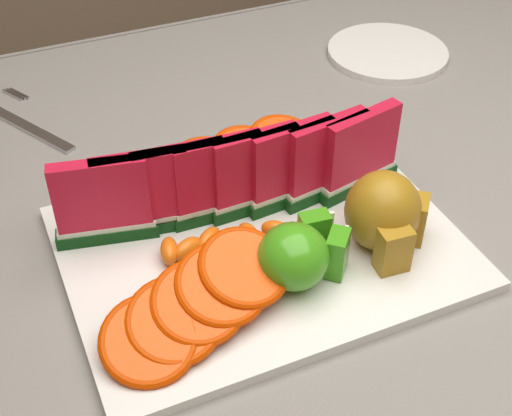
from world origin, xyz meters
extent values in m
cube|color=#492B1D|center=(0.00, 0.00, 0.73)|extent=(1.40, 0.90, 0.03)
cube|color=#492B1D|center=(0.64, 0.39, 0.36)|extent=(0.06, 0.06, 0.72)
cube|color=gray|center=(0.00, 0.00, 0.75)|extent=(1.52, 1.02, 0.01)
cube|color=gray|center=(0.00, 0.51, 0.66)|extent=(1.52, 0.01, 0.20)
cube|color=silver|center=(-0.08, -0.03, 0.76)|extent=(0.40, 0.30, 0.01)
ellipsoid|color=#2B9220|center=(-0.07, -0.10, 0.80)|extent=(0.09, 0.09, 0.06)
cube|color=#2B9220|center=(-0.03, -0.10, 0.80)|extent=(0.03, 0.03, 0.05)
cube|color=beige|center=(-0.02, -0.10, 0.80)|extent=(0.02, 0.02, 0.05)
cube|color=#2B9220|center=(-0.03, -0.07, 0.80)|extent=(0.03, 0.02, 0.05)
cube|color=beige|center=(-0.03, -0.07, 0.80)|extent=(0.03, 0.01, 0.05)
ellipsoid|color=olive|center=(0.04, -0.08, 0.81)|extent=(0.10, 0.10, 0.09)
cube|color=olive|center=(0.03, -0.12, 0.79)|extent=(0.03, 0.02, 0.05)
cube|color=olive|center=(0.07, -0.09, 0.79)|extent=(0.04, 0.04, 0.05)
cylinder|color=silver|center=(0.27, 0.28, 0.76)|extent=(0.21, 0.21, 0.01)
cube|color=silver|center=(-0.26, 0.30, 0.76)|extent=(0.09, 0.16, 0.00)
cube|color=silver|center=(-0.27, 0.39, 0.76)|extent=(0.02, 0.04, 0.00)
cube|color=silver|center=(-0.26, 0.39, 0.76)|extent=(0.02, 0.04, 0.00)
cube|color=silver|center=(-0.26, 0.39, 0.76)|extent=(0.02, 0.04, 0.00)
cube|color=#09380B|center=(-0.22, 0.04, 0.78)|extent=(0.11, 0.04, 0.01)
cube|color=silver|center=(-0.22, 0.04, 0.79)|extent=(0.10, 0.04, 0.01)
cube|color=#BF0022|center=(-0.22, 0.04, 0.83)|extent=(0.10, 0.04, 0.08)
cube|color=#09380B|center=(-0.18, 0.03, 0.78)|extent=(0.11, 0.04, 0.01)
cube|color=silver|center=(-0.18, 0.03, 0.79)|extent=(0.10, 0.03, 0.01)
cube|color=#BF0022|center=(-0.18, 0.03, 0.83)|extent=(0.10, 0.03, 0.08)
cube|color=#09380B|center=(-0.14, 0.03, 0.78)|extent=(0.11, 0.03, 0.01)
cube|color=silver|center=(-0.14, 0.03, 0.79)|extent=(0.10, 0.03, 0.01)
cube|color=#BF0022|center=(-0.14, 0.03, 0.83)|extent=(0.10, 0.02, 0.08)
cube|color=#09380B|center=(-0.10, 0.03, 0.78)|extent=(0.11, 0.02, 0.01)
cube|color=silver|center=(-0.10, 0.03, 0.79)|extent=(0.10, 0.02, 0.01)
cube|color=#BF0022|center=(-0.10, 0.03, 0.83)|extent=(0.10, 0.02, 0.08)
cube|color=#09380B|center=(-0.06, 0.02, 0.78)|extent=(0.11, 0.02, 0.01)
cube|color=silver|center=(-0.06, 0.02, 0.79)|extent=(0.10, 0.02, 0.01)
cube|color=#BF0022|center=(-0.06, 0.02, 0.83)|extent=(0.10, 0.02, 0.08)
cube|color=#09380B|center=(-0.02, 0.02, 0.78)|extent=(0.11, 0.03, 0.01)
cube|color=silver|center=(-0.02, 0.02, 0.79)|extent=(0.10, 0.03, 0.01)
cube|color=#BF0022|center=(-0.02, 0.02, 0.83)|extent=(0.10, 0.02, 0.08)
cube|color=#09380B|center=(0.02, 0.01, 0.78)|extent=(0.11, 0.04, 0.01)
cube|color=silver|center=(0.02, 0.01, 0.79)|extent=(0.10, 0.03, 0.01)
cube|color=#BF0022|center=(0.02, 0.01, 0.83)|extent=(0.10, 0.03, 0.08)
cube|color=#09380B|center=(0.06, 0.01, 0.78)|extent=(0.11, 0.04, 0.01)
cube|color=silver|center=(0.06, 0.01, 0.79)|extent=(0.10, 0.04, 0.01)
cube|color=#BF0022|center=(0.06, 0.01, 0.83)|extent=(0.10, 0.04, 0.08)
cylinder|color=red|center=(-0.22, -0.12, 0.79)|extent=(0.09, 0.09, 0.04)
torus|color=red|center=(-0.22, -0.12, 0.79)|extent=(0.10, 0.10, 0.04)
cylinder|color=red|center=(-0.20, -0.11, 0.79)|extent=(0.09, 0.08, 0.04)
torus|color=red|center=(-0.20, -0.11, 0.79)|extent=(0.10, 0.09, 0.04)
cylinder|color=red|center=(-0.17, -0.11, 0.80)|extent=(0.08, 0.08, 0.04)
torus|color=red|center=(-0.17, -0.11, 0.80)|extent=(0.09, 0.09, 0.04)
cylinder|color=red|center=(-0.15, -0.10, 0.80)|extent=(0.09, 0.09, 0.04)
torus|color=red|center=(-0.15, -0.10, 0.80)|extent=(0.10, 0.10, 0.04)
cylinder|color=red|center=(-0.12, -0.09, 0.80)|extent=(0.10, 0.10, 0.04)
torus|color=red|center=(-0.12, -0.09, 0.80)|extent=(0.11, 0.11, 0.04)
cylinder|color=red|center=(-0.19, 0.09, 0.78)|extent=(0.08, 0.08, 0.03)
torus|color=red|center=(-0.19, 0.09, 0.78)|extent=(0.09, 0.09, 0.03)
cylinder|color=red|center=(-0.14, 0.09, 0.79)|extent=(0.09, 0.09, 0.03)
torus|color=red|center=(-0.14, 0.09, 0.79)|extent=(0.10, 0.10, 0.03)
cylinder|color=red|center=(-0.09, 0.09, 0.79)|extent=(0.09, 0.09, 0.03)
torus|color=red|center=(-0.09, 0.09, 0.79)|extent=(0.11, 0.10, 0.03)
cylinder|color=red|center=(-0.04, 0.09, 0.79)|extent=(0.10, 0.10, 0.03)
torus|color=red|center=(-0.04, 0.09, 0.79)|extent=(0.11, 0.11, 0.03)
cylinder|color=red|center=(0.01, 0.09, 0.80)|extent=(0.10, 0.10, 0.03)
torus|color=red|center=(0.01, 0.09, 0.80)|extent=(0.12, 0.12, 0.03)
ellipsoid|color=#F35906|center=(-0.17, -0.02, 0.78)|extent=(0.03, 0.04, 0.02)
ellipsoid|color=#F35906|center=(-0.15, -0.02, 0.78)|extent=(0.04, 0.03, 0.02)
ellipsoid|color=#F35906|center=(-0.13, -0.02, 0.78)|extent=(0.04, 0.04, 0.02)
ellipsoid|color=#F35906|center=(-0.10, -0.04, 0.78)|extent=(0.03, 0.04, 0.02)
ellipsoid|color=#F35906|center=(-0.09, -0.03, 0.78)|extent=(0.02, 0.04, 0.02)
ellipsoid|color=#F35906|center=(-0.06, -0.03, 0.78)|extent=(0.04, 0.04, 0.02)
camera|label=1|loc=(-0.30, -0.53, 1.27)|focal=50.00mm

